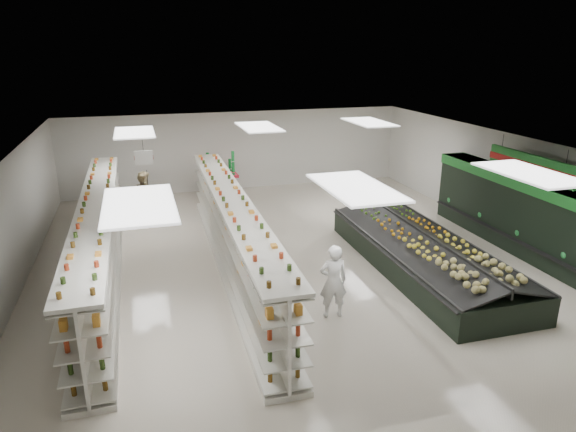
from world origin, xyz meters
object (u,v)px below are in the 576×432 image
object	(u,v)px
produce_island	(423,252)
soda_endcap	(220,177)
shopper_main	(333,281)
shopper_background	(146,197)
gondola_center	(233,236)
gondola_left	(100,242)

from	to	relation	value
produce_island	soda_endcap	world-z (taller)	soda_endcap
shopper_main	soda_endcap	bearing A→B (deg)	-79.15
shopper_background	shopper_main	bearing A→B (deg)	-153.96
gondola_center	produce_island	size ratio (longest dim) A/B	1.63
gondola_center	shopper_background	bearing A→B (deg)	116.25
gondola_left	shopper_background	distance (m)	4.19
soda_endcap	shopper_background	world-z (taller)	shopper_background
gondola_left	shopper_background	bearing A→B (deg)	72.49
gondola_left	soda_endcap	bearing A→B (deg)	56.57
shopper_background	gondola_left	bearing A→B (deg)	162.96
produce_island	shopper_background	world-z (taller)	shopper_background
shopper_main	produce_island	bearing A→B (deg)	-146.64
soda_endcap	shopper_background	distance (m)	3.67
soda_endcap	shopper_main	xyz separation A→B (m)	(0.86, -10.04, 0.01)
produce_island	soda_endcap	bearing A→B (deg)	116.22
gondola_left	gondola_center	distance (m)	3.41
gondola_center	shopper_main	size ratio (longest dim) A/B	6.79
gondola_left	shopper_main	xyz separation A→B (m)	(4.99, -3.76, -0.06)
produce_island	shopper_background	xyz separation A→B (m)	(-6.99, 6.07, 0.41)
gondola_left	shopper_background	xyz separation A→B (m)	(1.25, 4.00, -0.02)
produce_island	shopper_main	bearing A→B (deg)	-152.57
shopper_main	shopper_background	xyz separation A→B (m)	(-3.74, 7.76, 0.05)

